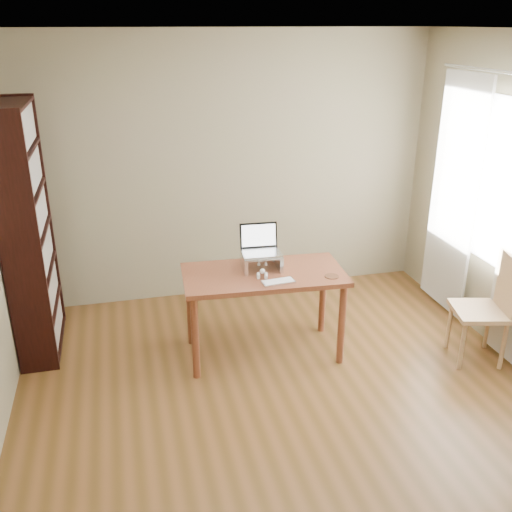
# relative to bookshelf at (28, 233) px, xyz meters

# --- Properties ---
(room) EXTENTS (4.04, 4.54, 2.64)m
(room) POSITION_rel_bookshelf_xyz_m (1.86, -1.54, 0.25)
(room) COLOR #553816
(room) RESTS_ON ground
(bookshelf) EXTENTS (0.30, 0.90, 2.10)m
(bookshelf) POSITION_rel_bookshelf_xyz_m (0.00, 0.00, 0.00)
(bookshelf) COLOR black
(bookshelf) RESTS_ON ground
(curtains) EXTENTS (0.03, 1.90, 2.25)m
(curtains) POSITION_rel_bookshelf_xyz_m (3.75, -0.75, 0.12)
(curtains) COLOR white
(curtains) RESTS_ON ground
(desk) EXTENTS (1.35, 0.73, 0.75)m
(desk) POSITION_rel_bookshelf_xyz_m (1.84, -0.59, -0.41)
(desk) COLOR brown
(desk) RESTS_ON ground
(laptop_stand) EXTENTS (0.32, 0.25, 0.13)m
(laptop_stand) POSITION_rel_bookshelf_xyz_m (1.84, -0.51, -0.22)
(laptop_stand) COLOR silver
(laptop_stand) RESTS_ON desk
(laptop) EXTENTS (0.33, 0.28, 0.22)m
(laptop) POSITION_rel_bookshelf_xyz_m (1.84, -0.45, -0.11)
(laptop) COLOR silver
(laptop) RESTS_ON laptop_stand
(keyboard) EXTENTS (0.27, 0.13, 0.02)m
(keyboard) POSITION_rel_bookshelf_xyz_m (1.89, -0.81, -0.29)
(keyboard) COLOR silver
(keyboard) RESTS_ON desk
(coaster) EXTENTS (0.11, 0.11, 0.01)m
(coaster) POSITION_rel_bookshelf_xyz_m (2.34, -0.80, -0.30)
(coaster) COLOR #55371D
(coaster) RESTS_ON desk
(cat) EXTENTS (0.23, 0.47, 0.14)m
(cat) POSITION_rel_bookshelf_xyz_m (1.84, -0.48, -0.24)
(cat) COLOR #403832
(cat) RESTS_ON desk
(chair) EXTENTS (0.50, 0.50, 0.93)m
(chair) POSITION_rel_bookshelf_xyz_m (3.61, -1.10, -0.55)
(chair) COLOR tan
(chair) RESTS_ON ground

